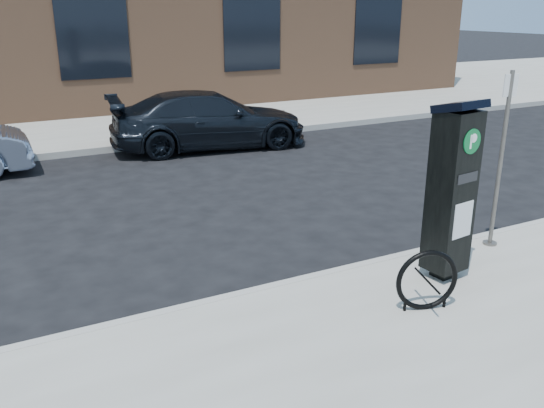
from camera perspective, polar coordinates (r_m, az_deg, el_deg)
ground at (r=7.12m, az=3.70°, el=-8.18°), size 120.00×120.00×0.00m
sidewalk_far at (r=19.93m, az=-17.76°, el=8.97°), size 60.00×12.00×0.15m
curb_near at (r=7.07m, az=3.80°, el=-7.70°), size 60.00×0.12×0.16m
curb_far at (r=14.18m, az=-13.29°, el=5.58°), size 60.00×0.12×0.16m
parking_kiosk at (r=6.94m, az=17.37°, el=1.39°), size 0.54×0.49×2.15m
sign_pole at (r=8.13m, az=21.70°, el=3.89°), size 0.21×0.19×2.35m
bike_rack at (r=6.38m, az=15.10°, el=-7.34°), size 0.68×0.26×0.69m
car_dark at (r=13.96m, az=-6.24°, el=8.30°), size 4.88×2.50×1.36m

